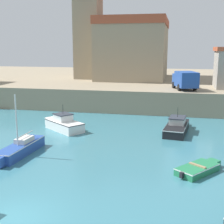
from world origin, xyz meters
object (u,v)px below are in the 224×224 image
(sailboat_blue_1, at_px, (20,148))
(motorboat_black_5, at_px, (177,126))
(motorboat_white_3, at_px, (63,124))
(dinghy_green_6, at_px, (199,169))
(truck_on_quay, at_px, (185,80))
(church, at_px, (127,46))

(sailboat_blue_1, bearing_deg, motorboat_black_5, 37.98)
(motorboat_white_3, height_order, motorboat_black_5, motorboat_white_3)
(motorboat_white_3, xyz_separation_m, dinghy_green_6, (12.19, -8.09, -0.33))
(motorboat_black_5, xyz_separation_m, truck_on_quay, (0.73, 9.55, 3.46))
(motorboat_white_3, bearing_deg, truck_on_quay, 44.00)
(motorboat_black_5, bearing_deg, sailboat_blue_1, -142.02)
(church, height_order, truck_on_quay, church)
(motorboat_black_5, distance_m, church, 24.92)
(motorboat_white_3, distance_m, church, 24.99)
(sailboat_blue_1, height_order, motorboat_black_5, sailboat_blue_1)
(sailboat_blue_1, xyz_separation_m, motorboat_white_3, (0.61, 7.34, 0.11))
(motorboat_black_5, relative_size, church, 0.41)
(motorboat_white_3, relative_size, motorboat_black_5, 0.78)
(church, bearing_deg, truck_on_quay, -54.09)
(motorboat_black_5, xyz_separation_m, church, (-8.44, 22.22, 7.48))
(church, bearing_deg, sailboat_blue_1, -95.37)
(motorboat_black_5, distance_m, truck_on_quay, 10.19)
(truck_on_quay, bearing_deg, motorboat_black_5, -94.39)
(motorboat_white_3, height_order, dinghy_green_6, motorboat_white_3)
(sailboat_blue_1, height_order, truck_on_quay, truck_on_quay)
(motorboat_black_5, relative_size, dinghy_green_6, 1.77)
(motorboat_white_3, bearing_deg, dinghy_green_6, -33.58)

